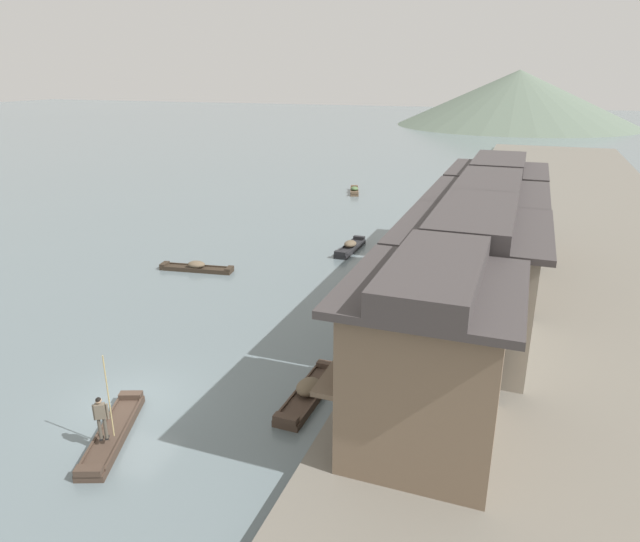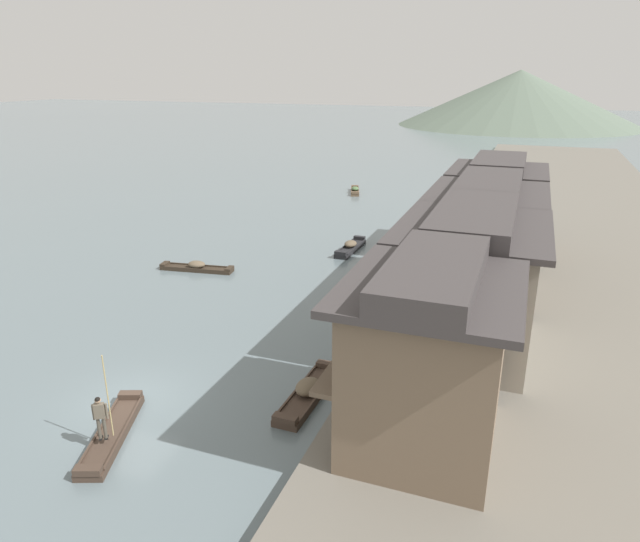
{
  "view_description": "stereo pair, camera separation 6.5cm",
  "coord_description": "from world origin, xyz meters",
  "px_view_note": "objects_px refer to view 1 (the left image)",
  "views": [
    {
      "loc": [
        13.28,
        -15.06,
        11.95
      ],
      "look_at": [
        3.0,
        12.63,
        1.48
      ],
      "focal_mm": 31.55,
      "sensor_mm": 36.0,
      "label": 1
    },
    {
      "loc": [
        13.34,
        -15.04,
        11.95
      ],
      "look_at": [
        3.0,
        12.63,
        1.48
      ],
      "focal_mm": 31.55,
      "sensor_mm": 36.0,
      "label": 2
    }
  ],
  "objects_px": {
    "boat_moored_second": "(452,186)",
    "house_waterfront_nearest": "(429,355)",
    "boat_moored_third": "(425,220)",
    "boat_midriver_upstream": "(350,247)",
    "boat_midriver_drifting": "(309,392)",
    "house_waterfront_tall": "(484,235)",
    "boatman_person": "(101,413)",
    "boat_upstream_distant": "(421,238)",
    "boat_moored_far": "(458,178)",
    "house_waterfront_narrow": "(495,205)",
    "house_waterfront_second": "(469,280)",
    "boat_moored_nearest": "(354,191)",
    "boat_crossing_west": "(197,268)",
    "boat_foreground_poled": "(113,434)"
  },
  "relations": [
    {
      "from": "boat_upstream_distant",
      "to": "boat_crossing_west",
      "type": "height_order",
      "value": "boat_crossing_west"
    },
    {
      "from": "boat_moored_third",
      "to": "house_waterfront_nearest",
      "type": "relative_size",
      "value": 0.81
    },
    {
      "from": "boat_upstream_distant",
      "to": "house_waterfront_nearest",
      "type": "relative_size",
      "value": 0.63
    },
    {
      "from": "boatman_person",
      "to": "house_waterfront_tall",
      "type": "distance_m",
      "value": 21.32
    },
    {
      "from": "boat_midriver_upstream",
      "to": "house_waterfront_narrow",
      "type": "height_order",
      "value": "house_waterfront_narrow"
    },
    {
      "from": "boat_moored_third",
      "to": "house_waterfront_nearest",
      "type": "height_order",
      "value": "house_waterfront_nearest"
    },
    {
      "from": "boatman_person",
      "to": "boat_moored_far",
      "type": "bearing_deg",
      "value": 85.48
    },
    {
      "from": "boat_midriver_upstream",
      "to": "boat_foreground_poled",
      "type": "bearing_deg",
      "value": -92.94
    },
    {
      "from": "boatman_person",
      "to": "boat_moored_far",
      "type": "height_order",
      "value": "boatman_person"
    },
    {
      "from": "boat_foreground_poled",
      "to": "boat_midriver_upstream",
      "type": "height_order",
      "value": "boat_midriver_upstream"
    },
    {
      "from": "boat_foreground_poled",
      "to": "house_waterfront_nearest",
      "type": "bearing_deg",
      "value": 16.31
    },
    {
      "from": "boat_moored_nearest",
      "to": "boat_moored_third",
      "type": "xyz_separation_m",
      "value": [
        9.24,
        -10.04,
        0.05
      ]
    },
    {
      "from": "boat_midriver_drifting",
      "to": "house_waterfront_tall",
      "type": "distance_m",
      "value": 14.55
    },
    {
      "from": "boatman_person",
      "to": "house_waterfront_narrow",
      "type": "relative_size",
      "value": 0.42
    },
    {
      "from": "boat_moored_second",
      "to": "house_waterfront_tall",
      "type": "height_order",
      "value": "house_waterfront_tall"
    },
    {
      "from": "boat_midriver_drifting",
      "to": "house_waterfront_nearest",
      "type": "height_order",
      "value": "house_waterfront_nearest"
    },
    {
      "from": "boat_moored_nearest",
      "to": "boat_midriver_drifting",
      "type": "distance_m",
      "value": 39.53
    },
    {
      "from": "house_waterfront_tall",
      "to": "house_waterfront_nearest",
      "type": "bearing_deg",
      "value": -91.5
    },
    {
      "from": "boat_moored_nearest",
      "to": "boat_crossing_west",
      "type": "distance_m",
      "value": 27.01
    },
    {
      "from": "house_waterfront_nearest",
      "to": "boatman_person",
      "type": "bearing_deg",
      "value": -159.87
    },
    {
      "from": "boat_moored_nearest",
      "to": "boat_midriver_drifting",
      "type": "relative_size",
      "value": 0.84
    },
    {
      "from": "house_waterfront_nearest",
      "to": "house_waterfront_narrow",
      "type": "distance_m",
      "value": 22.68
    },
    {
      "from": "boat_upstream_distant",
      "to": "house_waterfront_narrow",
      "type": "height_order",
      "value": "house_waterfront_narrow"
    },
    {
      "from": "boat_midriver_drifting",
      "to": "house_waterfront_second",
      "type": "relative_size",
      "value": 0.58
    },
    {
      "from": "boat_midriver_drifting",
      "to": "house_waterfront_tall",
      "type": "bearing_deg",
      "value": 68.79
    },
    {
      "from": "boat_midriver_drifting",
      "to": "house_waterfront_nearest",
      "type": "distance_m",
      "value": 6.04
    },
    {
      "from": "boat_moored_far",
      "to": "boat_upstream_distant",
      "type": "distance_m",
      "value": 27.02
    },
    {
      "from": "boatman_person",
      "to": "house_waterfront_nearest",
      "type": "relative_size",
      "value": 0.47
    },
    {
      "from": "boat_foreground_poled",
      "to": "boat_crossing_west",
      "type": "xyz_separation_m",
      "value": [
        -6.7,
        16.05,
        0.05
      ]
    },
    {
      "from": "house_waterfront_tall",
      "to": "boat_moored_third",
      "type": "bearing_deg",
      "value": 111.01
    },
    {
      "from": "boat_foreground_poled",
      "to": "house_waterfront_tall",
      "type": "distance_m",
      "value": 21.07
    },
    {
      "from": "boatman_person",
      "to": "boat_upstream_distant",
      "type": "bearing_deg",
      "value": 79.82
    },
    {
      "from": "boat_midriver_upstream",
      "to": "house_waterfront_nearest",
      "type": "bearing_deg",
      "value": -66.43
    },
    {
      "from": "boat_upstream_distant",
      "to": "house_waterfront_narrow",
      "type": "xyz_separation_m",
      "value": [
        5.16,
        -2.27,
        3.4
      ]
    },
    {
      "from": "boat_foreground_poled",
      "to": "house_waterfront_narrow",
      "type": "height_order",
      "value": "house_waterfront_narrow"
    },
    {
      "from": "boat_moored_second",
      "to": "boat_moored_third",
      "type": "relative_size",
      "value": 0.82
    },
    {
      "from": "boat_moored_nearest",
      "to": "house_waterfront_nearest",
      "type": "distance_m",
      "value": 42.72
    },
    {
      "from": "house_waterfront_second",
      "to": "house_waterfront_narrow",
      "type": "xyz_separation_m",
      "value": [
        -0.01,
        15.3,
        0.0
      ]
    },
    {
      "from": "boat_moored_far",
      "to": "boat_midriver_drifting",
      "type": "bearing_deg",
      "value": -89.13
    },
    {
      "from": "house_waterfront_nearest",
      "to": "house_waterfront_tall",
      "type": "bearing_deg",
      "value": 88.5
    },
    {
      "from": "house_waterfront_second",
      "to": "boat_midriver_drifting",
      "type": "bearing_deg",
      "value": -132.3
    },
    {
      "from": "boat_moored_third",
      "to": "boat_midriver_upstream",
      "type": "bearing_deg",
      "value": -110.81
    },
    {
      "from": "boat_moored_far",
      "to": "house_waterfront_tall",
      "type": "height_order",
      "value": "house_waterfront_tall"
    },
    {
      "from": "boatman_person",
      "to": "boat_crossing_west",
      "type": "height_order",
      "value": "boatman_person"
    },
    {
      "from": "boat_midriver_drifting",
      "to": "house_waterfront_tall",
      "type": "xyz_separation_m",
      "value": [
        5.12,
        13.21,
        3.33
      ]
    },
    {
      "from": "boat_moored_second",
      "to": "house_waterfront_nearest",
      "type": "height_order",
      "value": "house_waterfront_nearest"
    },
    {
      "from": "boat_moored_second",
      "to": "house_waterfront_narrow",
      "type": "bearing_deg",
      "value": -76.25
    },
    {
      "from": "boat_foreground_poled",
      "to": "house_waterfront_tall",
      "type": "height_order",
      "value": "house_waterfront_tall"
    },
    {
      "from": "boat_moored_far",
      "to": "house_waterfront_nearest",
      "type": "height_order",
      "value": "house_waterfront_nearest"
    },
    {
      "from": "boatman_person",
      "to": "boat_moored_third",
      "type": "xyz_separation_m",
      "value": [
        4.51,
        33.58,
        -1.18
      ]
    }
  ]
}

